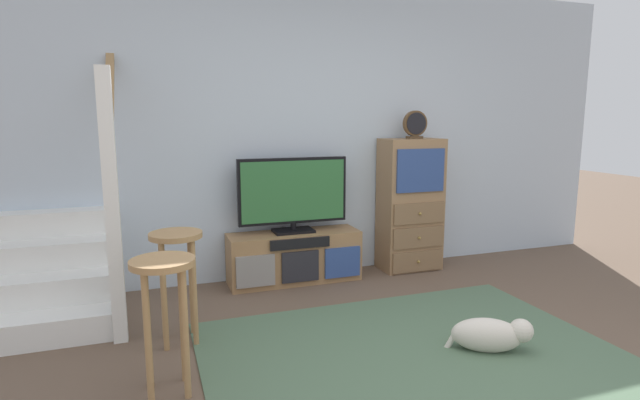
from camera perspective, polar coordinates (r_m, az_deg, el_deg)
name	(u,v)px	position (r m, az deg, el deg)	size (l,w,h in m)	color
back_wall	(316,131)	(4.74, -0.47, 7.84)	(6.40, 0.12, 2.70)	silver
area_rug	(410,352)	(3.38, 10.27, -16.68)	(2.60, 1.80, 0.01)	#4C664C
media_console	(294,257)	(4.57, -2.94, -6.52)	(1.19, 0.38, 0.45)	#997047
television	(293,193)	(4.47, -3.09, 0.80)	(1.00, 0.22, 0.67)	black
side_cabinet	(410,205)	(4.94, 10.27, -0.55)	(0.58, 0.38, 1.28)	#93704C
desk_clock	(415,125)	(4.86, 10.80, 8.45)	(0.24, 0.08, 0.26)	#4C3823
staircase	(55,262)	(4.43, -27.95, -6.26)	(1.00, 1.36, 2.20)	white
bar_stool_near	(164,295)	(2.82, -17.36, -10.32)	(0.34, 0.34, 0.75)	#A37A4C
bar_stool_far	(177,262)	(3.41, -16.01, -6.80)	(0.34, 0.34, 0.75)	#A37A4C
dog	(491,334)	(3.47, 18.95, -14.31)	(0.50, 0.39, 0.23)	beige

